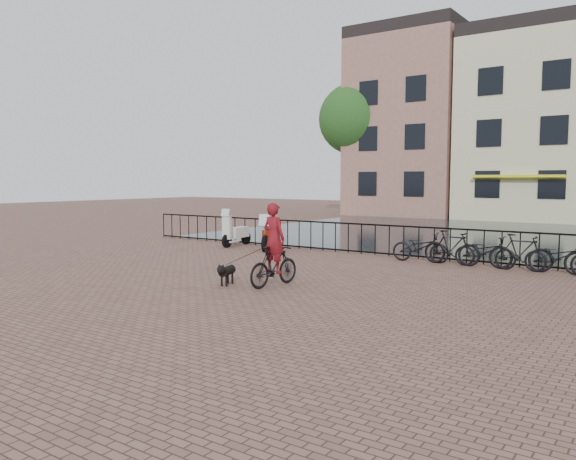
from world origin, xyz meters
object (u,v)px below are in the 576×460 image
Objects in this scene: cyclist at (274,249)px; dog at (227,274)px; scooter at (237,227)px; motorcycle at (270,231)px.

cyclist is 1.27m from dog.
dog is at bearing -56.33° from scooter.
dog is 0.44× the size of motorcycle.
scooter is (-4.87, 6.14, 0.46)m from dog.
motorcycle is at bearing 100.34° from dog.
dog is 7.85m from scooter.
dog is (-1.00, -0.50, -0.60)m from cyclist.
cyclist is at bearing -48.57° from scooter.
scooter is (-1.67, 0.13, 0.06)m from motorcycle.
dog is 0.52× the size of scooter.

